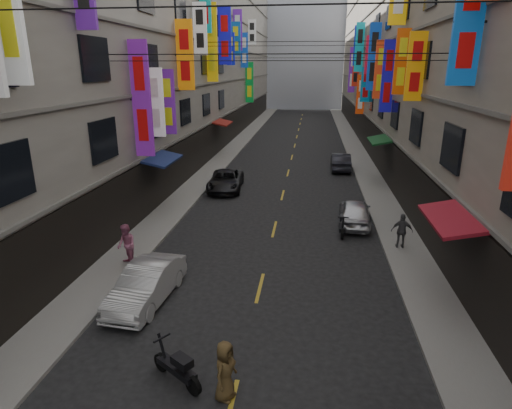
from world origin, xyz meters
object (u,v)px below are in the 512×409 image
(scooter_far_right, at_px, (343,225))
(car_right_mid, at_px, (355,212))
(pedestrian_lfar, at_px, (126,245))
(pedestrian_rfar, at_px, (402,231))
(scooter_crossing, at_px, (177,368))
(car_left_mid, at_px, (146,284))
(car_right_far, at_px, (340,161))
(car_left_far, at_px, (226,181))
(pedestrian_crossing, at_px, (225,371))

(scooter_far_right, height_order, car_right_mid, car_right_mid)
(pedestrian_lfar, distance_m, pedestrian_rfar, 11.65)
(scooter_crossing, xyz_separation_m, scooter_far_right, (4.83, 10.94, 0.00))
(car_left_mid, relative_size, car_right_far, 0.98)
(car_left_far, bearing_deg, car_left_mid, -94.11)
(pedestrian_rfar, relative_size, pedestrian_crossing, 1.00)
(pedestrian_rfar, bearing_deg, car_right_mid, -57.32)
(scooter_crossing, bearing_deg, car_right_mid, 10.77)
(pedestrian_lfar, height_order, pedestrian_crossing, pedestrian_lfar)
(car_left_far, height_order, car_right_far, car_right_far)
(scooter_far_right, bearing_deg, car_left_mid, 50.80)
(car_right_far, relative_size, pedestrian_crossing, 2.61)
(car_left_mid, distance_m, pedestrian_crossing, 5.42)
(car_right_far, relative_size, pedestrian_lfar, 2.38)
(car_left_far, distance_m, pedestrian_crossing, 18.64)
(scooter_far_right, relative_size, car_right_mid, 0.46)
(car_right_mid, xyz_separation_m, pedestrian_lfar, (-9.46, -6.24, 0.31))
(car_right_mid, relative_size, car_right_far, 0.96)
(scooter_far_right, distance_m, car_right_far, 13.79)
(scooter_crossing, bearing_deg, car_left_mid, 65.66)
(pedestrian_rfar, bearing_deg, car_right_far, -80.71)
(pedestrian_crossing, bearing_deg, car_right_far, 8.29)
(pedestrian_rfar, bearing_deg, pedestrian_lfar, 18.85)
(scooter_crossing, relative_size, scooter_far_right, 0.86)
(pedestrian_lfar, bearing_deg, pedestrian_crossing, -4.38)
(scooter_far_right, xyz_separation_m, car_right_mid, (0.67, 1.43, 0.22))
(car_left_far, distance_m, pedestrian_lfar, 11.91)
(pedestrian_crossing, bearing_deg, car_right_mid, -0.41)
(car_left_far, xyz_separation_m, car_right_far, (7.80, 6.79, 0.04))
(pedestrian_lfar, bearing_deg, car_right_mid, 79.91)
(scooter_far_right, bearing_deg, car_right_far, -87.57)
(car_right_far, bearing_deg, pedestrian_lfar, 63.35)
(scooter_crossing, bearing_deg, car_left_far, 42.03)
(pedestrian_rfar, height_order, pedestrian_crossing, pedestrian_rfar)
(car_left_mid, distance_m, pedestrian_rfar, 11.01)
(car_left_far, bearing_deg, scooter_crossing, -87.06)
(car_right_far, height_order, pedestrian_lfar, pedestrian_lfar)
(pedestrian_crossing, bearing_deg, scooter_crossing, 92.47)
(car_right_mid, bearing_deg, car_left_far, -31.92)
(scooter_crossing, relative_size, car_right_mid, 0.40)
(car_left_mid, distance_m, car_right_mid, 11.60)
(car_left_far, xyz_separation_m, pedestrian_crossing, (3.62, -18.28, 0.15))
(scooter_crossing, distance_m, pedestrian_lfar, 7.33)
(scooter_far_right, xyz_separation_m, car_right_far, (0.67, 13.77, 0.23))
(scooter_far_right, xyz_separation_m, pedestrian_lfar, (-8.79, -4.80, 0.53))
(pedestrian_crossing, bearing_deg, pedestrian_lfar, 56.87)
(car_left_far, distance_m, car_right_far, 10.34)
(pedestrian_crossing, bearing_deg, pedestrian_rfar, -13.59)
(scooter_crossing, xyz_separation_m, car_left_mid, (-2.24, 3.73, 0.21))
(car_right_far, distance_m, pedestrian_rfar, 15.47)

